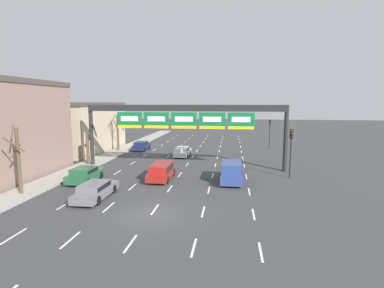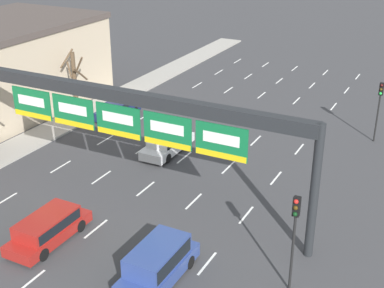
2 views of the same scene
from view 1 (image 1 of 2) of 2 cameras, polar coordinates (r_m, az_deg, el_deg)
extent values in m
plane|color=#3D3D3F|center=(20.10, -7.81, -13.24)|extent=(220.00, 220.00, 0.00)
cube|color=white|center=(19.65, -30.81, -14.83)|extent=(0.12, 2.00, 0.01)
cube|color=white|center=(23.48, -23.14, -10.64)|extent=(0.12, 2.00, 0.01)
cube|color=white|center=(27.69, -17.85, -7.57)|extent=(0.12, 2.00, 0.01)
cube|color=white|center=(32.13, -14.03, -5.28)|extent=(0.12, 2.00, 0.01)
cube|color=white|center=(36.71, -11.17, -3.54)|extent=(0.12, 2.00, 0.01)
cube|color=white|center=(41.39, -8.96, -2.18)|extent=(0.12, 2.00, 0.01)
cube|color=white|center=(46.14, -7.20, -1.10)|extent=(0.12, 2.00, 0.01)
cube|color=white|center=(50.93, -5.78, -0.22)|extent=(0.12, 2.00, 0.01)
cube|color=white|center=(55.76, -4.60, 0.51)|extent=(0.12, 2.00, 0.01)
cube|color=white|center=(60.62, -3.60, 1.12)|extent=(0.12, 2.00, 0.01)
cube|color=white|center=(65.50, -2.76, 1.64)|extent=(0.12, 2.00, 0.01)
cube|color=white|center=(17.89, -22.12, -16.53)|extent=(0.12, 2.00, 0.01)
cube|color=white|center=(22.03, -15.58, -11.52)|extent=(0.12, 2.00, 0.01)
cube|color=white|center=(26.47, -11.31, -8.05)|extent=(0.12, 2.00, 0.01)
cube|color=white|center=(31.08, -8.33, -5.57)|extent=(0.12, 2.00, 0.01)
cube|color=white|center=(35.80, -6.15, -3.73)|extent=(0.12, 2.00, 0.01)
cube|color=white|center=(40.58, -4.48, -2.31)|extent=(0.12, 2.00, 0.01)
cube|color=white|center=(45.41, -3.17, -1.20)|extent=(0.12, 2.00, 0.01)
cube|color=white|center=(50.28, -2.11, -0.29)|extent=(0.12, 2.00, 0.01)
cube|color=white|center=(55.17, -1.24, 0.45)|extent=(0.12, 2.00, 0.01)
cube|color=white|center=(60.07, -0.51, 1.07)|extent=(0.12, 2.00, 0.01)
cube|color=white|center=(64.99, 0.10, 1.60)|extent=(0.12, 2.00, 0.01)
cube|color=white|center=(16.60, -11.65, -18.07)|extent=(0.12, 2.00, 0.01)
cube|color=white|center=(21.00, -7.08, -12.26)|extent=(0.12, 2.00, 0.01)
cube|color=white|center=(25.62, -4.23, -8.46)|extent=(0.12, 2.00, 0.01)
cube|color=white|center=(30.36, -2.30, -5.82)|extent=(0.12, 2.00, 0.01)
cube|color=white|center=(35.17, -0.91, -3.89)|extent=(0.12, 2.00, 0.01)
cube|color=white|center=(40.03, 0.15, -2.43)|extent=(0.12, 2.00, 0.01)
cube|color=white|center=(44.92, 0.97, -1.29)|extent=(0.12, 2.00, 0.01)
cube|color=white|center=(49.84, 1.63, -0.37)|extent=(0.12, 2.00, 0.01)
cube|color=white|center=(54.76, 2.17, 0.39)|extent=(0.12, 2.00, 0.01)
cube|color=white|center=(59.70, 2.62, 1.02)|extent=(0.12, 2.00, 0.01)
cube|color=white|center=(64.65, 3.01, 1.55)|extent=(0.12, 2.00, 0.01)
cube|color=white|center=(15.90, 0.33, -19.12)|extent=(0.12, 2.00, 0.01)
cube|color=white|center=(20.45, 2.14, -12.76)|extent=(0.12, 2.00, 0.01)
cube|color=white|center=(25.18, 3.23, -8.75)|extent=(0.12, 2.00, 0.01)
cube|color=white|center=(29.99, 3.96, -6.01)|extent=(0.12, 2.00, 0.01)
cube|color=white|center=(34.85, 4.48, -4.03)|extent=(0.12, 2.00, 0.01)
cube|color=white|center=(39.75, 4.87, -2.54)|extent=(0.12, 2.00, 0.01)
cube|color=white|center=(44.67, 5.18, -1.37)|extent=(0.12, 2.00, 0.01)
cube|color=white|center=(49.61, 5.42, -0.44)|extent=(0.12, 2.00, 0.01)
cube|color=white|center=(54.56, 5.62, 0.33)|extent=(0.12, 2.00, 0.01)
cube|color=white|center=(59.51, 5.79, 0.96)|extent=(0.12, 2.00, 0.01)
cube|color=white|center=(64.48, 5.93, 1.50)|extent=(0.12, 2.00, 0.01)
cube|color=white|center=(15.88, 12.95, -19.38)|extent=(0.12, 2.00, 0.01)
cube|color=white|center=(20.43, 11.63, -12.95)|extent=(0.12, 2.00, 0.01)
cube|color=white|center=(25.16, 10.83, -8.89)|extent=(0.12, 2.00, 0.01)
cube|color=white|center=(29.97, 10.30, -6.13)|extent=(0.12, 2.00, 0.01)
cube|color=white|center=(34.84, 9.92, -4.13)|extent=(0.12, 2.00, 0.01)
cube|color=white|center=(39.74, 9.64, -2.62)|extent=(0.12, 2.00, 0.01)
cube|color=white|center=(44.66, 9.41, -1.45)|extent=(0.12, 2.00, 0.01)
cube|color=white|center=(49.60, 9.24, -0.51)|extent=(0.12, 2.00, 0.01)
cube|color=white|center=(54.55, 9.09, 0.26)|extent=(0.12, 2.00, 0.01)
cube|color=white|center=(59.51, 8.97, 0.91)|extent=(0.12, 2.00, 0.01)
cube|color=white|center=(64.47, 8.87, 1.45)|extent=(0.12, 2.00, 0.01)
cylinder|color=#232628|center=(35.86, -18.60, 1.54)|extent=(0.44, 0.44, 6.96)
cylinder|color=#232628|center=(32.69, 17.41, 1.01)|extent=(0.44, 0.44, 6.96)
cube|color=#232628|center=(32.39, -1.47, 6.86)|extent=(21.40, 0.60, 0.70)
cube|color=#116B38|center=(33.59, -11.81, 4.48)|extent=(2.77, 0.08, 1.74)
cube|color=white|center=(33.54, -11.85, 4.75)|extent=(1.94, 0.02, 0.56)
cube|color=yellow|center=(33.60, -11.81, 3.27)|extent=(2.71, 0.02, 0.31)
cube|color=#116B38|center=(32.72, -6.80, 4.51)|extent=(2.77, 0.08, 1.74)
cube|color=white|center=(32.67, -6.83, 4.78)|extent=(1.94, 0.02, 0.56)
cube|color=yellow|center=(32.73, -6.80, 3.26)|extent=(2.71, 0.02, 0.31)
cube|color=#116B38|center=(32.11, -1.56, 4.49)|extent=(2.77, 0.08, 1.74)
cube|color=white|center=(32.05, -1.57, 4.77)|extent=(1.94, 0.02, 0.56)
cube|color=yellow|center=(32.11, -1.57, 3.22)|extent=(2.71, 0.02, 0.31)
cube|color=#116B38|center=(31.77, 3.84, 4.44)|extent=(2.77, 0.08, 1.74)
cube|color=white|center=(31.72, 3.84, 4.72)|extent=(1.94, 0.02, 0.56)
cube|color=yellow|center=(31.78, 3.82, 3.15)|extent=(2.71, 0.02, 0.31)
cube|color=#116B38|center=(31.72, 9.31, 4.35)|extent=(2.77, 0.08, 1.74)
cube|color=white|center=(31.66, 9.32, 4.63)|extent=(1.94, 0.02, 0.56)
cube|color=yellow|center=(31.72, 9.28, 3.06)|extent=(2.71, 0.02, 0.31)
cube|color=#C6B293|center=(48.19, -21.84, 2.78)|extent=(10.87, 14.99, 6.69)
cube|color=#4C423D|center=(48.04, -22.06, 7.05)|extent=(11.09, 15.29, 0.50)
cube|color=silver|center=(40.37, -1.82, -1.63)|extent=(1.77, 4.78, 0.60)
cube|color=silver|center=(40.00, -1.89, -0.97)|extent=(1.63, 2.48, 0.44)
cube|color=black|center=(40.00, -1.89, -0.97)|extent=(1.66, 2.28, 0.31)
cylinder|color=black|center=(41.92, -2.57, -1.51)|extent=(0.22, 0.66, 0.66)
cylinder|color=black|center=(41.67, -0.41, -1.56)|extent=(0.22, 0.66, 0.66)
cylinder|color=black|center=(39.14, -3.31, -2.20)|extent=(0.22, 0.66, 0.66)
cylinder|color=black|center=(38.88, -1.00, -2.26)|extent=(0.22, 0.66, 0.66)
cube|color=navy|center=(27.78, 7.50, -6.05)|extent=(1.90, 4.68, 0.69)
cube|color=navy|center=(27.55, 7.53, -4.43)|extent=(1.75, 3.27, 0.94)
cube|color=black|center=(27.55, 7.53, -4.43)|extent=(1.78, 3.01, 0.68)
cylinder|color=black|center=(29.20, 5.80, -5.76)|extent=(0.22, 0.66, 0.66)
cylinder|color=black|center=(29.20, 9.19, -5.82)|extent=(0.22, 0.66, 0.66)
cylinder|color=black|center=(26.48, 5.60, -7.19)|extent=(0.22, 0.66, 0.66)
cylinder|color=black|center=(26.49, 9.36, -7.26)|extent=(0.22, 0.66, 0.66)
cube|color=maroon|center=(28.65, -5.82, -5.72)|extent=(1.85, 4.79, 0.57)
cube|color=maroon|center=(28.45, -5.86, -4.47)|extent=(1.70, 3.35, 0.73)
cube|color=black|center=(28.45, -5.86, -4.47)|extent=(1.74, 3.08, 0.53)
cylinder|color=black|center=(30.23, -6.73, -5.30)|extent=(0.22, 0.66, 0.66)
cylinder|color=black|center=(29.87, -3.61, -5.42)|extent=(0.22, 0.66, 0.66)
cylinder|color=black|center=(27.54, -8.21, -6.64)|extent=(0.22, 0.66, 0.66)
cylinder|color=black|center=(27.15, -4.78, -6.81)|extent=(0.22, 0.66, 0.66)
cube|color=slate|center=(24.13, -17.79, -8.65)|extent=(1.76, 4.85, 0.60)
cube|color=slate|center=(23.73, -18.15, -7.60)|extent=(1.62, 2.52, 0.47)
cube|color=black|center=(23.73, -18.15, -7.60)|extent=(1.65, 2.32, 0.34)
cylinder|color=black|center=(25.77, -17.99, -7.99)|extent=(0.22, 0.66, 0.66)
cylinder|color=black|center=(25.14, -14.70, -8.26)|extent=(0.22, 0.66, 0.66)
cylinder|color=black|center=(23.30, -21.10, -9.84)|extent=(0.22, 0.66, 0.66)
cylinder|color=black|center=(22.60, -17.52, -10.23)|extent=(0.22, 0.66, 0.66)
cube|color=#19234C|center=(45.83, -9.60, -0.50)|extent=(1.77, 4.21, 0.74)
cube|color=#19234C|center=(45.51, -9.71, 0.18)|extent=(1.63, 2.19, 0.43)
cube|color=black|center=(45.51, -9.71, 0.18)|extent=(1.66, 2.01, 0.31)
cylinder|color=black|center=(47.29, -10.06, -0.54)|extent=(0.22, 0.66, 0.66)
cylinder|color=black|center=(46.84, -8.21, -0.58)|extent=(0.22, 0.66, 0.66)
cylinder|color=black|center=(44.92, -11.03, -1.02)|extent=(0.22, 0.66, 0.66)
cylinder|color=black|center=(44.44, -9.09, -1.06)|extent=(0.22, 0.66, 0.66)
cube|color=#235B38|center=(29.30, -19.61, -5.71)|extent=(1.90, 4.22, 0.69)
cube|color=#235B38|center=(28.95, -19.89, -4.72)|extent=(1.75, 2.19, 0.45)
cube|color=black|center=(28.95, -19.89, -4.72)|extent=(1.79, 2.02, 0.33)
cylinder|color=black|center=(30.83, -19.95, -5.47)|extent=(0.22, 0.66, 0.66)
cylinder|color=black|center=(30.08, -17.02, -5.67)|extent=(0.22, 0.66, 0.66)
cylinder|color=black|center=(28.68, -22.29, -6.58)|extent=(0.22, 0.66, 0.66)
cylinder|color=black|center=(27.87, -19.19, -6.84)|extent=(0.22, 0.66, 0.66)
cylinder|color=black|center=(48.61, 14.54, 1.28)|extent=(0.12, 0.12, 3.57)
cube|color=black|center=(48.41, 14.63, 3.91)|extent=(0.30, 0.24, 0.90)
sphere|color=#3D0E0C|center=(48.27, 14.66, 4.25)|extent=(0.20, 0.20, 0.20)
sphere|color=#412F0C|center=(48.28, 14.65, 3.90)|extent=(0.20, 0.20, 0.20)
sphere|color=green|center=(48.31, 14.64, 3.54)|extent=(0.20, 0.20, 0.20)
cylinder|color=black|center=(30.06, 18.21, -2.63)|extent=(0.12, 0.12, 3.84)
cube|color=black|center=(29.73, 18.41, 1.86)|extent=(0.30, 0.24, 0.90)
sphere|color=red|center=(29.58, 18.48, 2.41)|extent=(0.20, 0.20, 0.20)
sphere|color=#412F0C|center=(29.60, 18.46, 1.83)|extent=(0.20, 0.20, 0.20)
sphere|color=#0E3515|center=(29.64, 18.43, 1.26)|extent=(0.20, 0.20, 0.20)
cylinder|color=brown|center=(36.34, -19.24, -0.88)|extent=(0.35, 0.35, 3.55)
cylinder|color=brown|center=(35.89, -18.08, 2.58)|extent=(0.55, 1.80, 1.76)
cylinder|color=brown|center=(36.01, -18.52, 0.95)|extent=(0.29, 1.21, 1.53)
cylinder|color=brown|center=(36.57, -19.25, 0.48)|extent=(0.81, 0.43, 1.22)
cylinder|color=brown|center=(26.80, -30.13, -2.80)|extent=(0.26, 0.26, 5.18)
cylinder|color=brown|center=(27.04, -30.58, -1.13)|extent=(0.52, 0.83, 1.04)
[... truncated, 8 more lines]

